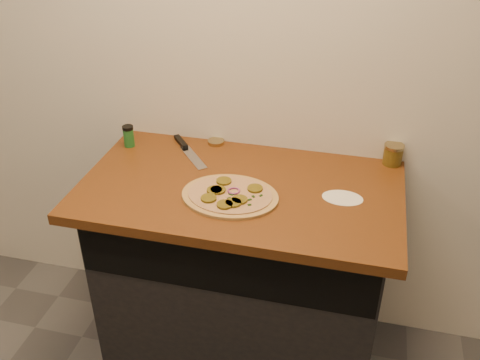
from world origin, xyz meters
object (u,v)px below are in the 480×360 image
(pizza, at_px, (230,195))
(chefs_knife, at_px, (187,149))
(spice_shaker, at_px, (129,136))
(salsa_jar, at_px, (393,154))

(pizza, bearing_deg, chefs_knife, 131.22)
(spice_shaker, bearing_deg, chefs_knife, 4.72)
(pizza, distance_m, chefs_knife, 0.40)
(pizza, relative_size, spice_shaker, 3.85)
(pizza, relative_size, chefs_knife, 1.40)
(salsa_jar, bearing_deg, chefs_knife, -173.96)
(salsa_jar, bearing_deg, spice_shaker, -174.26)
(salsa_jar, distance_m, spice_shaker, 1.09)
(chefs_knife, bearing_deg, spice_shaker, -175.28)
(chefs_knife, bearing_deg, salsa_jar, 6.04)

